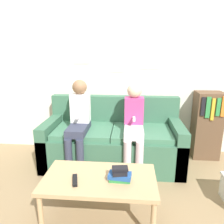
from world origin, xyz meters
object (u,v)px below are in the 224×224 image
at_px(tv_remote, 75,180).
at_px(bookshelf, 207,125).
at_px(person_left, 79,120).
at_px(person_right, 134,123).
at_px(coffee_table, 100,182).
at_px(couch, 113,142).

distance_m(tv_remote, bookshelf, 2.12).
xyz_separation_m(person_left, bookshelf, (1.74, 0.49, -0.18)).
bearing_deg(person_right, tv_remote, -117.97).
distance_m(coffee_table, bookshelf, 1.93).
relative_size(person_left, tv_remote, 6.63).
relative_size(person_left, bookshelf, 1.20).
height_order(couch, bookshelf, bookshelf).
relative_size(tv_remote, bookshelf, 0.18).
height_order(couch, person_left, person_left).
relative_size(person_right, tv_remote, 6.43).
bearing_deg(person_left, coffee_table, -66.28).
xyz_separation_m(person_right, tv_remote, (-0.51, -0.96, -0.21)).
xyz_separation_m(person_right, bookshelf, (1.05, 0.49, -0.16)).
xyz_separation_m(person_left, person_right, (0.69, -0.00, -0.02)).
height_order(couch, tv_remote, couch).
relative_size(coffee_table, person_left, 0.87).
bearing_deg(coffee_table, tv_remote, -158.20).
height_order(person_right, bookshelf, person_right).
distance_m(couch, coffee_table, 1.07).
bearing_deg(coffee_table, bookshelf, 45.28).
relative_size(person_left, person_right, 1.03).
xyz_separation_m(coffee_table, person_right, (0.31, 0.88, 0.27)).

